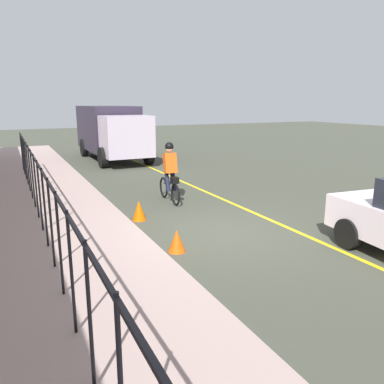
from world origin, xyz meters
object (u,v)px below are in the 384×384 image
(box_truck_background, at_px, (111,130))
(traffic_cone_near, at_px, (139,210))
(cyclist_lead, at_px, (170,173))
(traffic_cone_far, at_px, (177,241))

(box_truck_background, height_order, traffic_cone_near, box_truck_background)
(traffic_cone_near, bearing_deg, cyclist_lead, -47.01)
(cyclist_lead, bearing_deg, traffic_cone_far, 161.77)
(traffic_cone_near, height_order, traffic_cone_far, traffic_cone_near)
(cyclist_lead, bearing_deg, box_truck_background, -1.51)
(cyclist_lead, height_order, traffic_cone_far, cyclist_lead)
(traffic_cone_near, xyz_separation_m, traffic_cone_far, (-2.38, -0.01, -0.03))
(cyclist_lead, height_order, traffic_cone_near, cyclist_lead)
(cyclist_lead, relative_size, box_truck_background, 0.27)
(traffic_cone_near, bearing_deg, traffic_cone_far, -179.65)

